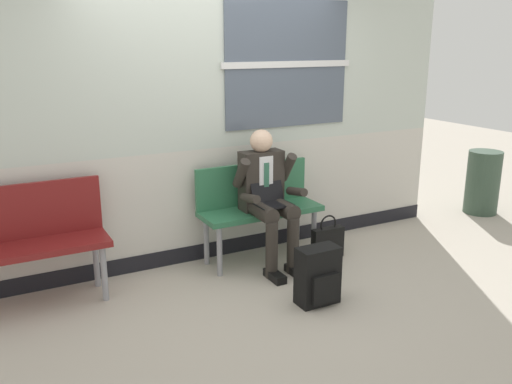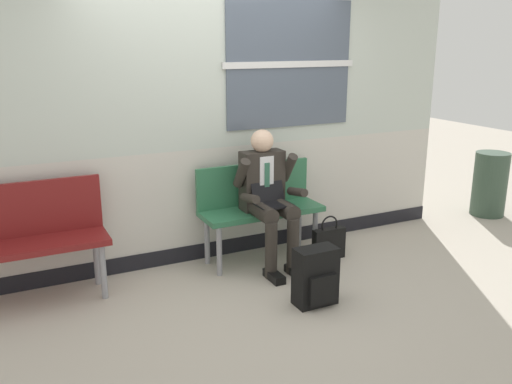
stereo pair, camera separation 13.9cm
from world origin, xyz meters
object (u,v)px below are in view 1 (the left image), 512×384
Objects in this scene: trash_bin at (483,182)px; handbag at (328,242)px; bench_with_person at (258,203)px; person_seated at (268,195)px; backpack at (318,276)px; bench_empty at (28,236)px.

handbag is at bearing -172.76° from trash_bin.
bench_with_person reaches higher than handbag.
person_seated reaches higher than handbag.
backpack is 1.08× the size of handbag.
bench_empty reaches higher than handbag.
person_seated is at bearing -5.72° from bench_empty.
backpack is at bearing -129.96° from handbag.
backpack is 3.29m from trash_bin.
trash_bin is at bearing -0.37° from bench_with_person.
handbag is 2.53m from trash_bin.
backpack is 0.62× the size of trash_bin.
bench_empty is (-2.03, 0.01, 0.02)m from bench_with_person.
bench_empty is at bearing 174.28° from person_seated.
bench_empty is 5.13m from trash_bin.
bench_with_person is at bearing 90.00° from person_seated.
handbag is (2.62, -0.34, -0.41)m from bench_empty.
bench_with_person is 2.45× the size of backpack.
bench_empty is 0.93× the size of person_seated.
backpack is (-0.03, -1.07, -0.32)m from bench_with_person.
bench_empty is 1.54× the size of trash_bin.
person_seated is at bearing -90.00° from bench_with_person.
bench_with_person is 2.66× the size of handbag.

